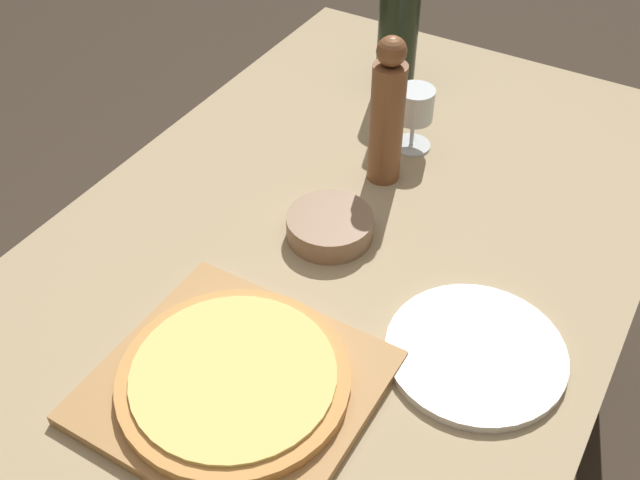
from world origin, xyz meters
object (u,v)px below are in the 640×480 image
at_px(pepper_mill, 387,115).
at_px(small_bowl, 330,226).
at_px(pizza, 234,378).
at_px(wine_bottle, 398,28).
at_px(wine_glass, 415,108).

relative_size(pepper_mill, small_bowl, 1.93).
height_order(pizza, wine_bottle, wine_bottle).
distance_m(wine_bottle, small_bowl, 0.50).
bearing_deg(wine_glass, pepper_mill, -92.15).
relative_size(pizza, wine_bottle, 0.90).
height_order(pizza, wine_glass, wine_glass).
xyz_separation_m(pizza, wine_glass, (-0.04, 0.64, 0.06)).
bearing_deg(pizza, wine_bottle, 101.19).
height_order(pizza, pepper_mill, pepper_mill).
xyz_separation_m(wine_bottle, small_bowl, (0.11, -0.47, -0.12)).
bearing_deg(pizza, small_bowl, 97.78).
bearing_deg(small_bowl, wine_glass, 88.55).
bearing_deg(wine_bottle, small_bowl, -76.44).
bearing_deg(small_bowl, pizza, -82.22).
bearing_deg(small_bowl, wine_bottle, 103.56).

